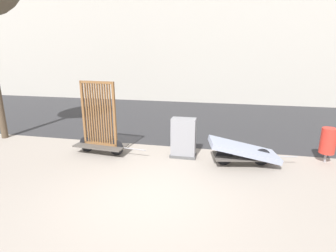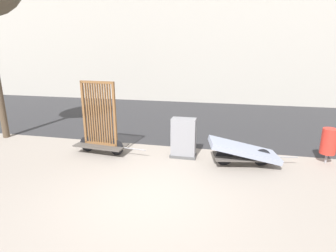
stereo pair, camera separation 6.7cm
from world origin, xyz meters
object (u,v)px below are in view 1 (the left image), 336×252
Objects in this scene: bike_cart_with_mattress at (244,151)px; trash_bin at (328,141)px; bike_cart_with_bedframe at (100,129)px; utility_cabinet at (183,139)px.

trash_bin is at bearing 6.18° from bike_cart_with_mattress.
utility_cabinet is (2.55, 0.26, -0.23)m from bike_cart_with_bedframe.
bike_cart_with_bedframe is 2.57m from utility_cabinet.
bike_cart_with_mattress is at bearing 5.05° from bike_cart_with_bedframe.
utility_cabinet is at bearing 160.71° from bike_cart_with_mattress.
bike_cart_with_mattress is at bearing -8.47° from utility_cabinet.
utility_cabinet is (-1.73, 0.26, 0.13)m from bike_cart_with_mattress.
trash_bin reaches higher than bike_cart_with_mattress.
utility_cabinet is 1.18× the size of trash_bin.
utility_cabinet is at bearing -173.60° from trash_bin.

